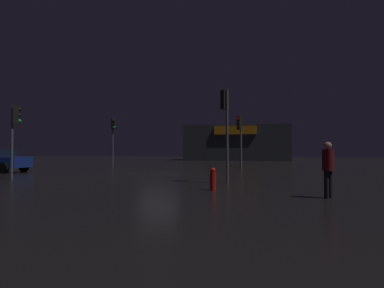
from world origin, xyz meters
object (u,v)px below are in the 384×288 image
pedestrian (328,165)px  fire_hydrant (213,179)px  traffic_signal_cross_right (113,131)px  traffic_signal_main (225,113)px  traffic_signal_cross_left (15,124)px  traffic_signal_opposite (240,133)px  store_building (237,143)px

pedestrian → fire_hydrant: pedestrian is taller
traffic_signal_cross_right → fire_hydrant: bearing=-51.5°
pedestrian → fire_hydrant: size_ratio=2.06×
traffic_signal_main → fire_hydrant: size_ratio=5.04×
traffic_signal_cross_left → fire_hydrant: size_ratio=4.57×
traffic_signal_opposite → fire_hydrant: bearing=-90.5°
traffic_signal_main → pedestrian: traffic_signal_main is taller
store_building → traffic_signal_main: size_ratio=3.76×
pedestrian → fire_hydrant: bearing=163.1°
traffic_signal_cross_right → pedestrian: size_ratio=2.49×
store_building → traffic_signal_cross_right: (-8.86, -24.51, 0.49)m
traffic_signal_cross_right → traffic_signal_cross_left: bearing=-88.4°
traffic_signal_main → traffic_signal_cross_left: 10.77m
store_building → traffic_signal_cross_left: 36.93m
traffic_signal_cross_left → fire_hydrant: (10.61, -2.35, -2.41)m
store_building → traffic_signal_main: (2.23, -35.62, 0.47)m
fire_hydrant → store_building: bearing=93.1°
traffic_signal_main → pedestrian: 5.61m
pedestrian → traffic_signal_cross_right: bearing=134.5°
store_building → traffic_signal_opposite: size_ratio=3.86×
traffic_signal_main → traffic_signal_opposite: bearing=90.3°
traffic_signal_opposite → traffic_signal_cross_right: traffic_signal_cross_right is taller
traffic_signal_opposite → traffic_signal_main: bearing=-89.7°
traffic_signal_opposite → traffic_signal_cross_left: size_ratio=1.07×
fire_hydrant → traffic_signal_cross_right: bearing=128.5°
traffic_signal_main → traffic_signal_cross_right: size_ratio=0.98×
store_building → fire_hydrant: (2.08, -38.28, -2.25)m
pedestrian → traffic_signal_opposite: bearing=104.8°
store_building → fire_hydrant: store_building is taller
traffic_signal_main → traffic_signal_cross_left: traffic_signal_main is taller
traffic_signal_main → fire_hydrant: (-0.15, -2.67, -2.72)m
traffic_signal_main → pedestrian: bearing=-46.9°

